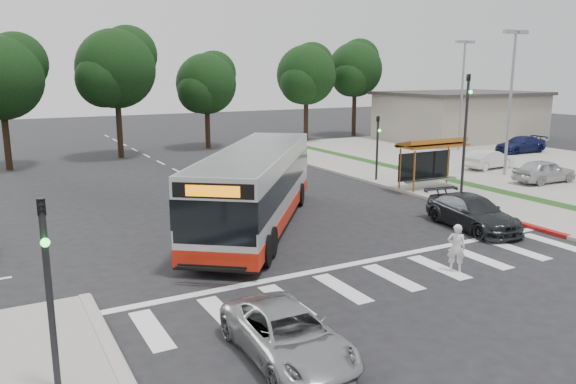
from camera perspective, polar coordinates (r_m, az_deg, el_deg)
ground at (r=22.81m, az=2.65°, el=-4.73°), size 140.00×140.00×0.00m
sidewalk_east at (r=35.39m, az=11.23°, el=1.23°), size 4.00×40.00×0.12m
curb_east at (r=34.16m, az=8.64°, el=0.96°), size 0.30×40.00×0.15m
curb_east_red at (r=27.09m, az=21.49°, el=-2.69°), size 0.32×6.00×0.15m
sidewalk_sw_corner at (r=14.25m, az=-26.93°, el=-16.67°), size 5.00×8.00×0.12m
parking_lot at (r=45.21m, az=21.40°, el=2.95°), size 18.00×36.00×0.10m
commercial_building at (r=58.15m, az=17.03°, el=7.26°), size 14.00×10.00×4.40m
building_roof_cap at (r=58.02m, az=17.17°, el=9.57°), size 14.60×10.60×0.30m
crosswalk_ladder at (r=18.94m, az=10.58°, el=-8.50°), size 18.00×2.60×0.01m
bus_shelter at (r=32.76m, az=14.36°, el=4.28°), size 4.20×1.60×2.86m
traffic_signal_sw at (r=12.35m, az=-23.22°, el=-7.89°), size 0.18×0.37×4.20m
traffic_signal_ne_tall at (r=29.19m, az=17.59°, el=6.19°), size 0.18×0.37×6.50m
traffic_signal_ne_short at (r=34.53m, az=9.08°, el=5.10°), size 0.18×0.37×4.00m
lot_light_front at (r=38.33m, az=21.78°, el=10.23°), size 1.90×0.35×9.01m
lot_light_mid at (r=49.50m, az=17.33°, el=10.78°), size 1.90×0.35×9.01m
tree_ne_a at (r=54.17m, az=1.90°, el=11.89°), size 6.16×5.74×9.30m
tree_ne_b at (r=59.65m, az=6.85°, el=12.34°), size 6.16×5.74×10.02m
tree_north_a at (r=45.71m, az=-17.03°, el=12.00°), size 6.60×6.15×10.17m
tree_north_b at (r=49.86m, az=-8.25°, el=10.92°), size 5.72×5.33×8.43m
tree_north_c at (r=42.74m, az=-27.12°, el=10.40°), size 6.16×5.74×9.30m
transit_bus at (r=24.13m, az=-3.25°, el=0.35°), size 10.18×12.17×3.39m
pedestrian at (r=19.76m, az=16.72°, el=-5.44°), size 0.70×0.70×1.64m
dark_sedan at (r=25.30m, az=18.23°, el=-1.99°), size 2.58×5.08×1.41m
silver_suv_south at (r=13.50m, az=-0.02°, el=-14.32°), size 2.11×4.39×1.20m
parked_car_0 at (r=36.90m, az=24.59°, el=1.96°), size 4.17×1.82×1.40m
parked_car_1 at (r=40.84m, az=19.75°, el=3.15°), size 3.99×1.70×1.28m
parked_car_3 at (r=49.91m, az=22.54°, el=4.48°), size 4.64×2.04×1.32m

